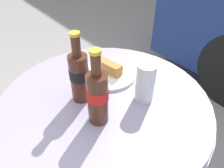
# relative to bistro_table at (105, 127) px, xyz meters

# --- Properties ---
(bistro_table) EXTENTS (0.76, 0.76, 0.75)m
(bistro_table) POSITION_rel_bistro_table_xyz_m (0.00, 0.00, 0.00)
(bistro_table) COLOR #B7B7BC
(bistro_table) RESTS_ON ground_plane
(cola_bottle_left) EXTENTS (0.07, 0.07, 0.25)m
(cola_bottle_left) POSITION_rel_bistro_table_xyz_m (-0.06, -0.06, 0.25)
(cola_bottle_left) COLOR #4C2819
(cola_bottle_left) RESTS_ON bistro_table
(cola_bottle_right) EXTENTS (0.07, 0.07, 0.25)m
(cola_bottle_right) POSITION_rel_bistro_table_xyz_m (0.06, -0.07, 0.25)
(cola_bottle_right) COLOR #4C2819
(cola_bottle_right) RESTS_ON bistro_table
(drinking_glass) EXTENTS (0.07, 0.07, 0.14)m
(drinking_glass) POSITION_rel_bistro_table_xyz_m (0.08, 0.11, 0.21)
(drinking_glass) COLOR #C68923
(drinking_glass) RESTS_ON bistro_table
(lunch_plate_near) EXTENTS (0.22, 0.22, 0.06)m
(lunch_plate_near) POSITION_rel_bistro_table_xyz_m (-0.11, 0.11, 0.16)
(lunch_plate_near) COLOR silver
(lunch_plate_near) RESTS_ON bistro_table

